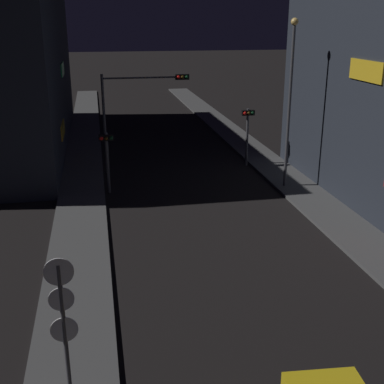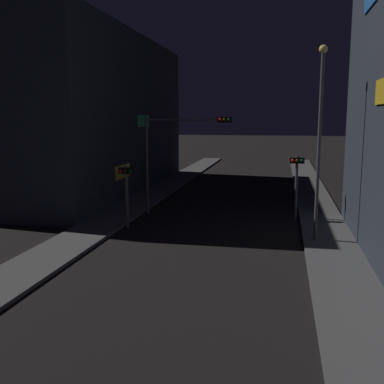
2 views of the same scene
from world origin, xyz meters
name	(u,v)px [view 1 (image 1 of 2)]	position (x,y,z in m)	size (l,w,h in m)	color
sidewalk_left	(83,170)	(-5.81, 33.38, 0.07)	(2.39, 70.77, 0.15)	#4C4C4C
sidewalk_right	(265,161)	(5.81, 33.38, 0.07)	(2.39, 70.77, 0.15)	#4C4C4C
traffic_light_overhead	(136,102)	(-2.47, 32.83, 4.23)	(5.13, 0.41, 5.86)	#47474C
traffic_light_left_kerb	(107,150)	(-4.37, 29.10, 2.37)	(0.80, 0.42, 3.27)	#47474C
traffic_light_right_kerb	(248,125)	(4.37, 32.77, 2.60)	(0.80, 0.41, 3.62)	#47474C
sign_pole_left	(64,326)	(-5.74, 12.85, 2.64)	(0.62, 0.10, 4.11)	#47474C
street_lamp_far_block	(290,93)	(5.16, 28.13, 5.21)	(0.38, 0.38, 8.74)	#47474C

